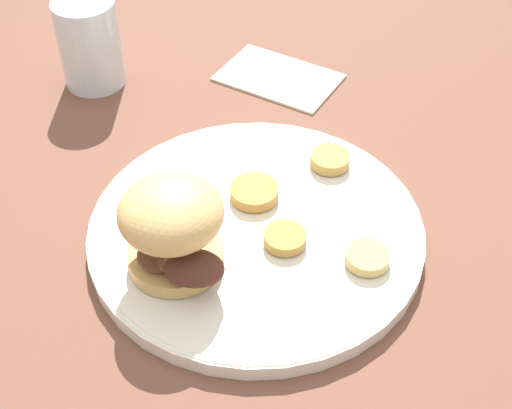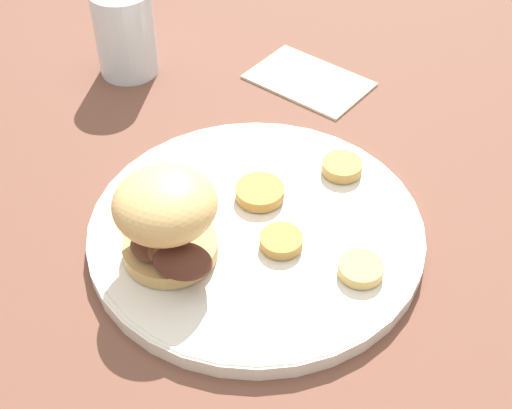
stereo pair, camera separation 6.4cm
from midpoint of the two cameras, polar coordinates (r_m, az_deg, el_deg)
ground_plane at (r=0.67m, az=-2.73°, el=-2.75°), size 4.00×4.00×0.00m
dinner_plate at (r=0.66m, az=-2.76°, el=-2.18°), size 0.31×0.31×0.02m
sandwich at (r=0.59m, az=-9.71°, el=-2.08°), size 0.09×0.10×0.09m
potato_round_0 at (r=0.62m, az=6.03°, el=-4.36°), size 0.04×0.04×0.01m
potato_round_1 at (r=0.71m, az=3.41°, el=3.50°), size 0.04×0.04×0.01m
potato_round_2 at (r=0.68m, az=-2.82°, el=0.88°), size 0.05×0.05×0.01m
potato_round_3 at (r=0.63m, az=-0.53°, el=-2.83°), size 0.04×0.04×0.01m
drinking_glass at (r=0.86m, az=-15.29°, el=12.25°), size 0.07×0.07×0.10m
napkin at (r=0.86m, az=-0.31°, el=10.12°), size 0.12×0.16×0.01m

